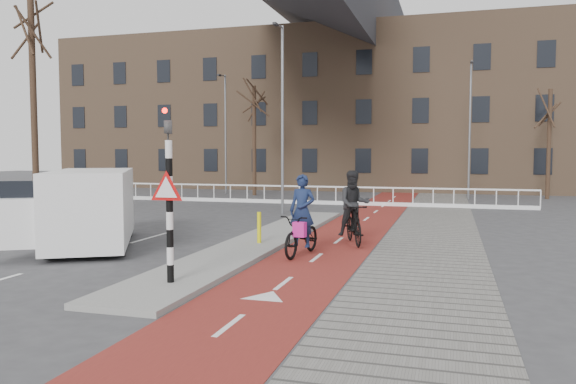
# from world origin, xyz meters

# --- Properties ---
(ground) EXTENTS (120.00, 120.00, 0.00)m
(ground) POSITION_xyz_m (0.00, 0.00, 0.00)
(ground) COLOR #38383A
(ground) RESTS_ON ground
(bike_lane) EXTENTS (2.50, 60.00, 0.01)m
(bike_lane) POSITION_xyz_m (1.50, 10.00, 0.01)
(bike_lane) COLOR maroon
(bike_lane) RESTS_ON ground
(sidewalk) EXTENTS (3.00, 60.00, 0.01)m
(sidewalk) POSITION_xyz_m (4.30, 10.00, 0.01)
(sidewalk) COLOR slate
(sidewalk) RESTS_ON ground
(curb_island) EXTENTS (1.80, 16.00, 0.12)m
(curb_island) POSITION_xyz_m (-0.70, 4.00, 0.06)
(curb_island) COLOR gray
(curb_island) RESTS_ON ground
(traffic_signal) EXTENTS (0.80, 0.80, 3.68)m
(traffic_signal) POSITION_xyz_m (-0.60, -2.02, 1.99)
(traffic_signal) COLOR black
(traffic_signal) RESTS_ON curb_island
(bollard) EXTENTS (0.12, 0.12, 0.90)m
(bollard) POSITION_xyz_m (-0.51, 3.24, 0.57)
(bollard) COLOR yellow
(bollard) RESTS_ON curb_island
(cyclist_near) EXTENTS (1.01, 2.19, 2.17)m
(cyclist_near) POSITION_xyz_m (1.06, 2.20, 0.74)
(cyclist_near) COLOR black
(cyclist_near) RESTS_ON bike_lane
(cyclist_far) EXTENTS (1.29, 2.17, 2.21)m
(cyclist_far) POSITION_xyz_m (2.08, 4.39, 0.92)
(cyclist_far) COLOR black
(cyclist_far) RESTS_ON bike_lane
(van) EXTENTS (4.34, 5.56, 2.24)m
(van) POSITION_xyz_m (-5.22, 1.91, 1.18)
(van) COLOR white
(van) RESTS_ON ground
(railing) EXTENTS (28.00, 0.10, 0.99)m
(railing) POSITION_xyz_m (-5.00, 17.00, 0.31)
(railing) COLOR silver
(railing) RESTS_ON ground
(townhouse_row) EXTENTS (46.00, 10.00, 15.90)m
(townhouse_row) POSITION_xyz_m (-3.00, 32.00, 7.81)
(townhouse_row) COLOR #7F6047
(townhouse_row) RESTS_ON ground
(tree_left) EXTENTS (0.27, 0.27, 9.20)m
(tree_left) POSITION_xyz_m (-11.79, 7.35, 4.60)
(tree_left) COLOR black
(tree_left) RESTS_ON ground
(tree_mid) EXTENTS (0.25, 0.25, 7.04)m
(tree_mid) POSITION_xyz_m (-7.40, 22.11, 3.52)
(tree_mid) COLOR black
(tree_mid) RESTS_ON ground
(tree_right) EXTENTS (0.24, 0.24, 6.50)m
(tree_right) POSITION_xyz_m (10.38, 24.16, 3.25)
(tree_right) COLOR black
(tree_right) RESTS_ON ground
(streetlight_near) EXTENTS (0.12, 0.12, 8.33)m
(streetlight_near) POSITION_xyz_m (-2.41, 11.88, 4.16)
(streetlight_near) COLOR slate
(streetlight_near) RESTS_ON ground
(streetlight_left) EXTENTS (0.12, 0.12, 7.96)m
(streetlight_left) POSITION_xyz_m (-9.83, 23.17, 3.98)
(streetlight_left) COLOR slate
(streetlight_left) RESTS_ON ground
(streetlight_right) EXTENTS (0.12, 0.12, 8.04)m
(streetlight_right) POSITION_xyz_m (5.85, 22.68, 4.02)
(streetlight_right) COLOR slate
(streetlight_right) RESTS_ON ground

